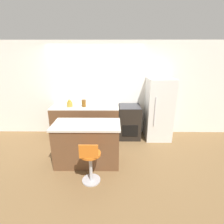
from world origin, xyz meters
The scene contains 10 objects.
ground_plane centered at (0.00, 0.00, 0.00)m, with size 14.00×14.00×0.00m, color brown.
wall_back centered at (0.00, 0.67, 1.30)m, with size 8.00×0.06×2.60m.
back_counter centered at (-0.27, 0.33, 0.45)m, with size 1.82×0.62×0.91m.
kitchen_island centered at (-0.05, -0.92, 0.45)m, with size 1.38×0.69×0.90m.
oven_range centered at (0.94, 0.33, 0.45)m, with size 0.59×0.63×0.91m.
refrigerator centered at (1.72, 0.30, 0.83)m, with size 0.67×0.71×1.66m.
stool_chair centered at (0.09, -1.54, 0.42)m, with size 0.38×0.38×0.84m.
kettle centered at (-0.67, 0.28, 0.99)m, with size 0.15×0.15×0.20m.
mixing_bowl centered at (0.14, 0.28, 0.95)m, with size 0.22×0.22×0.07m.
canister_jar centered at (-0.29, 0.28, 1.00)m, with size 0.12×0.12×0.18m.
Camera 1 is at (0.50, -4.21, 2.26)m, focal length 28.00 mm.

